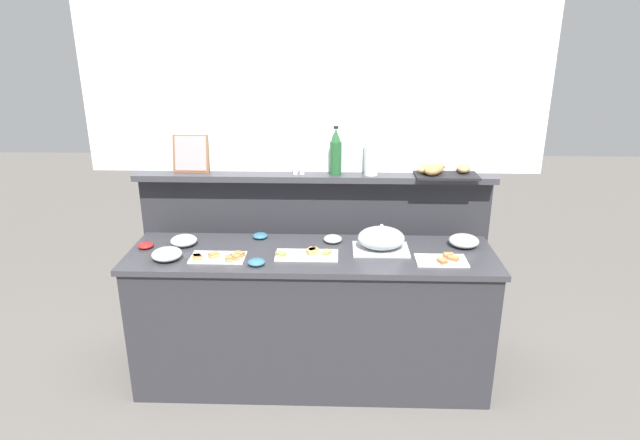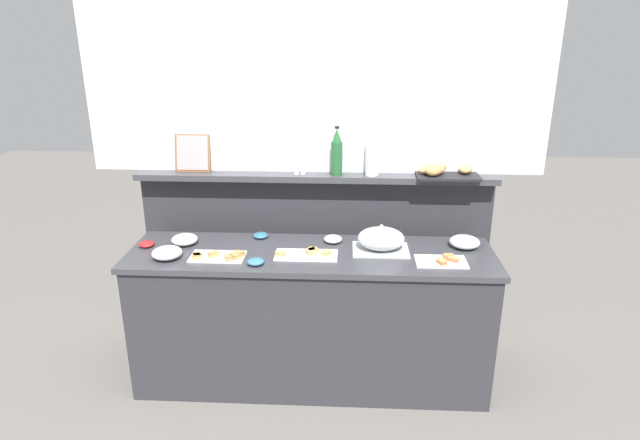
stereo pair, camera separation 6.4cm
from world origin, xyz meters
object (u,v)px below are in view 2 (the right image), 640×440
(bread_basket, at_px, (440,170))
(condiment_bowl_dark, at_px, (146,244))
(glass_bowl_small, at_px, (333,239))
(sandwich_platter_front, at_px, (218,256))
(condiment_bowl_cream, at_px, (256,262))
(condiment_bowl_red, at_px, (261,235))
(water_carafe, at_px, (372,158))
(sandwich_platter_side, at_px, (443,261))
(glass_bowl_medium, at_px, (167,253))
(salt_shaker, at_px, (296,168))
(serving_cloche, at_px, (381,240))
(glass_bowl_extra, at_px, (185,240))
(sandwich_platter_rear, at_px, (307,254))
(framed_picture, at_px, (193,153))
(pepper_shaker, at_px, (303,168))
(glass_bowl_large, at_px, (465,242))
(wine_bottle_green, at_px, (337,153))

(bread_basket, bearing_deg, condiment_bowl_dark, -168.46)
(glass_bowl_small, distance_m, condiment_bowl_dark, 1.16)
(condiment_bowl_dark, bearing_deg, sandwich_platter_front, -17.52)
(glass_bowl_small, distance_m, condiment_bowl_cream, 0.56)
(condiment_bowl_red, xyz_separation_m, water_carafe, (0.71, 0.18, 0.47))
(sandwich_platter_side, bearing_deg, condiment_bowl_red, 163.35)
(condiment_bowl_dark, height_order, condiment_bowl_cream, condiment_bowl_cream)
(bread_basket, bearing_deg, glass_bowl_medium, -161.61)
(sandwich_platter_side, xyz_separation_m, glass_bowl_small, (-0.64, 0.28, 0.01))
(condiment_bowl_dark, relative_size, salt_shaker, 1.10)
(serving_cloche, bearing_deg, glass_bowl_extra, 178.02)
(sandwich_platter_rear, relative_size, condiment_bowl_cream, 3.71)
(condiment_bowl_red, distance_m, framed_picture, 0.71)
(serving_cloche, bearing_deg, condiment_bowl_red, 166.92)
(sandwich_platter_front, bearing_deg, pepper_shaker, 48.10)
(glass_bowl_large, height_order, pepper_shaker, pepper_shaker)
(glass_bowl_small, xyz_separation_m, water_carafe, (0.24, 0.24, 0.47))
(serving_cloche, bearing_deg, bread_basket, 43.47)
(condiment_bowl_dark, bearing_deg, salt_shaker, 22.03)
(glass_bowl_large, bearing_deg, salt_shaker, 165.39)
(glass_bowl_extra, bearing_deg, condiment_bowl_cream, -29.66)
(wine_bottle_green, bearing_deg, pepper_shaker, 178.76)
(glass_bowl_extra, relative_size, salt_shaker, 1.88)
(sandwich_platter_front, relative_size, glass_bowl_medium, 1.82)
(sandwich_platter_rear, xyz_separation_m, water_carafe, (0.39, 0.46, 0.48))
(condiment_bowl_dark, height_order, wine_bottle_green, wine_bottle_green)
(glass_bowl_small, height_order, glass_bowl_extra, glass_bowl_extra)
(sandwich_platter_rear, bearing_deg, serving_cloche, 12.60)
(condiment_bowl_cream, distance_m, framed_picture, 0.95)
(glass_bowl_medium, distance_m, condiment_bowl_cream, 0.54)
(water_carafe, bearing_deg, serving_cloche, -81.73)
(serving_cloche, xyz_separation_m, condiment_bowl_dark, (-1.45, -0.01, -0.06))
(glass_bowl_extra, bearing_deg, salt_shaker, 25.02)
(glass_bowl_large, height_order, wine_bottle_green, wine_bottle_green)
(condiment_bowl_cream, distance_m, pepper_shaker, 0.76)
(glass_bowl_large, height_order, glass_bowl_medium, glass_bowl_large)
(serving_cloche, relative_size, water_carafe, 1.54)
(water_carafe, bearing_deg, wine_bottle_green, -178.81)
(framed_picture, bearing_deg, serving_cloche, -17.88)
(sandwich_platter_side, relative_size, glass_bowl_extra, 1.80)
(glass_bowl_small, height_order, bread_basket, bread_basket)
(sandwich_platter_rear, relative_size, condiment_bowl_dark, 3.88)
(condiment_bowl_dark, xyz_separation_m, condiment_bowl_cream, (0.72, -0.23, 0.00))
(condiment_bowl_dark, height_order, bread_basket, bread_basket)
(glass_bowl_large, distance_m, pepper_shaker, 1.13)
(glass_bowl_extra, height_order, salt_shaker, salt_shaker)
(water_carafe, bearing_deg, glass_bowl_small, -135.63)
(salt_shaker, xyz_separation_m, framed_picture, (-0.69, 0.04, 0.08))
(condiment_bowl_cream, height_order, salt_shaker, salt_shaker)
(sandwich_platter_rear, height_order, wine_bottle_green, wine_bottle_green)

